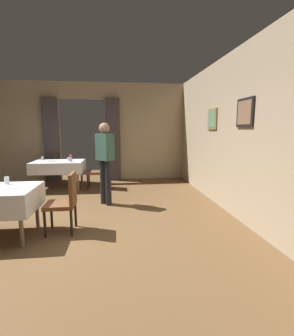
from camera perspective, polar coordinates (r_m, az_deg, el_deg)
ground at (r=4.15m, az=-21.42°, el=-14.20°), size 10.08×10.08×0.00m
wall_right at (r=4.28m, az=23.67°, el=7.07°), size 0.16×8.40×3.00m
wall_back at (r=7.94m, az=-14.60°, el=8.14°), size 6.40×0.27×3.00m
dining_table_far at (r=6.97m, az=-19.80°, el=0.70°), size 1.31×0.94×0.75m
chair_mid_right at (r=4.03m, az=-18.36°, el=-6.96°), size 0.45×0.44×0.93m
chair_far_right at (r=6.77m, az=-11.22°, el=-0.32°), size 0.44×0.44×0.93m
plate_mid_a at (r=4.10m, az=-28.80°, el=-3.88°), size 0.23×0.23×0.01m
glass_mid_b at (r=4.38m, az=-29.71°, el=-2.51°), size 0.07×0.07×0.11m
flower_vase_far at (r=6.66m, az=-17.21°, el=2.24°), size 0.07×0.07×0.19m
plate_far_b at (r=6.99m, az=-21.01°, el=1.53°), size 0.23×0.23×0.01m
glass_far_c at (r=6.92m, az=-17.66°, el=1.99°), size 0.08×0.08×0.10m
glass_far_d at (r=7.36m, az=-23.06°, el=2.09°), size 0.08×0.08×0.10m
person_waiter_by_doorway at (r=5.20m, az=-9.70°, el=2.60°), size 0.40×0.42×1.72m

